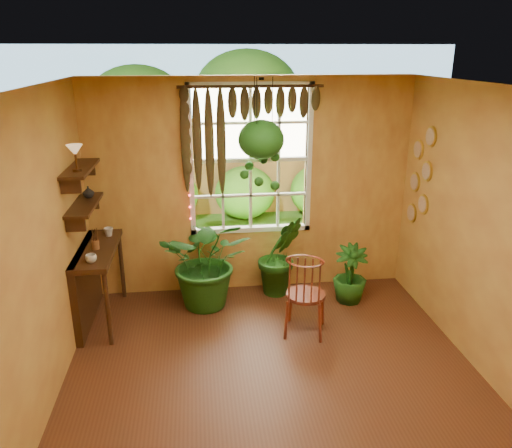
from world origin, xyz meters
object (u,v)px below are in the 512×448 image
Objects in this scene: potted_plant_left at (208,261)px; hanging_basket at (261,145)px; counter_ledge at (90,277)px; potted_plant_mid at (280,255)px; windsor_chair at (305,306)px.

potted_plant_left is 0.93× the size of hanging_basket.
counter_ledge is at bearing -171.44° from hanging_basket.
potted_plant_left is at bearing 8.41° from counter_ledge.
potted_plant_mid is 1.46m from hanging_basket.
hanging_basket reaches higher than windsor_chair.
windsor_chair is 1.11× the size of potted_plant_mid.
potted_plant_left is 0.95m from potted_plant_mid.
potted_plant_left is 1.52m from hanging_basket.
windsor_chair is 1.88m from hanging_basket.
potted_plant_left is (-1.02, 0.77, 0.26)m from windsor_chair.
hanging_basket is (-0.27, -0.12, 1.44)m from potted_plant_mid.
potted_plant_mid is (0.92, 0.22, -0.07)m from potted_plant_left.
windsor_chair reaches higher than counter_ledge.
potted_plant_mid is at bearing 24.47° from hanging_basket.
windsor_chair reaches higher than potted_plant_mid.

